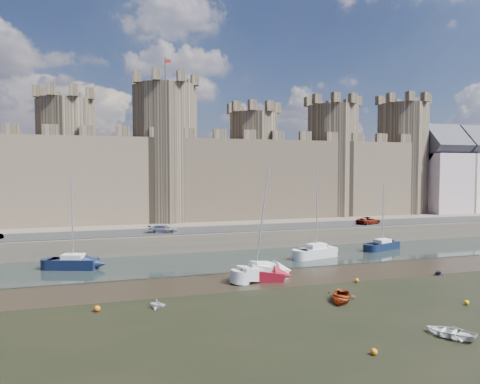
{
  "coord_description": "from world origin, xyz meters",
  "views": [
    {
      "loc": [
        -6.95,
        -26.42,
        11.27
      ],
      "look_at": [
        7.57,
        22.0,
        8.62
      ],
      "focal_mm": 32.0,
      "sensor_mm": 36.0,
      "label": 1
    }
  ],
  "objects_px": {
    "car_2": "(163,229)",
    "sailboat_1": "(73,262)",
    "sailboat_2": "(317,251)",
    "car_3": "(368,221)",
    "sailboat_3": "(383,245)",
    "sailboat_5": "(262,272)",
    "sailboat_4": "(261,274)"
  },
  "relations": [
    {
      "from": "sailboat_1",
      "to": "sailboat_3",
      "type": "xyz_separation_m",
      "value": [
        40.63,
        0.14,
        -0.09
      ]
    },
    {
      "from": "car_2",
      "to": "sailboat_1",
      "type": "height_order",
      "value": "sailboat_1"
    },
    {
      "from": "sailboat_3",
      "to": "sailboat_5",
      "type": "distance_m",
      "value": 24.03
    },
    {
      "from": "sailboat_3",
      "to": "sailboat_5",
      "type": "bearing_deg",
      "value": -173.08
    },
    {
      "from": "car_2",
      "to": "sailboat_2",
      "type": "xyz_separation_m",
      "value": [
        18.17,
        -10.18,
        -2.21
      ]
    },
    {
      "from": "sailboat_2",
      "to": "sailboat_3",
      "type": "relative_size",
      "value": 1.23
    },
    {
      "from": "sailboat_1",
      "to": "sailboat_3",
      "type": "distance_m",
      "value": 40.63
    },
    {
      "from": "car_2",
      "to": "sailboat_5",
      "type": "relative_size",
      "value": 0.35
    },
    {
      "from": "car_3",
      "to": "sailboat_4",
      "type": "distance_m",
      "value": 31.37
    },
    {
      "from": "car_3",
      "to": "sailboat_2",
      "type": "distance_m",
      "value": 17.92
    },
    {
      "from": "sailboat_1",
      "to": "sailboat_5",
      "type": "relative_size",
      "value": 0.92
    },
    {
      "from": "sailboat_5",
      "to": "sailboat_1",
      "type": "bearing_deg",
      "value": 136.62
    },
    {
      "from": "car_2",
      "to": "sailboat_1",
      "type": "relative_size",
      "value": 0.38
    },
    {
      "from": "sailboat_2",
      "to": "sailboat_4",
      "type": "distance_m",
      "value": 13.51
    },
    {
      "from": "sailboat_1",
      "to": "car_3",
      "type": "bearing_deg",
      "value": 28.89
    },
    {
      "from": "car_2",
      "to": "sailboat_1",
      "type": "distance_m",
      "value": 13.75
    },
    {
      "from": "car_3",
      "to": "sailboat_5",
      "type": "distance_m",
      "value": 30.83
    },
    {
      "from": "sailboat_3",
      "to": "sailboat_4",
      "type": "relative_size",
      "value": 0.89
    },
    {
      "from": "car_2",
      "to": "sailboat_1",
      "type": "bearing_deg",
      "value": 141.95
    },
    {
      "from": "car_3",
      "to": "sailboat_4",
      "type": "height_order",
      "value": "sailboat_4"
    },
    {
      "from": "sailboat_5",
      "to": "car_2",
      "type": "bearing_deg",
      "value": 98.71
    },
    {
      "from": "sailboat_2",
      "to": "car_3",
      "type": "bearing_deg",
      "value": 22.64
    },
    {
      "from": "sailboat_2",
      "to": "sailboat_4",
      "type": "relative_size",
      "value": 1.09
    },
    {
      "from": "sailboat_1",
      "to": "sailboat_5",
      "type": "height_order",
      "value": "sailboat_5"
    },
    {
      "from": "car_2",
      "to": "sailboat_3",
      "type": "height_order",
      "value": "sailboat_3"
    },
    {
      "from": "sailboat_5",
      "to": "sailboat_3",
      "type": "bearing_deg",
      "value": 10.77
    },
    {
      "from": "sailboat_4",
      "to": "sailboat_3",
      "type": "bearing_deg",
      "value": 39.88
    },
    {
      "from": "car_3",
      "to": "sailboat_2",
      "type": "height_order",
      "value": "sailboat_2"
    },
    {
      "from": "sailboat_4",
      "to": "car_2",
      "type": "bearing_deg",
      "value": 125.73
    },
    {
      "from": "sailboat_1",
      "to": "sailboat_3",
      "type": "relative_size",
      "value": 1.14
    },
    {
      "from": "sailboat_3",
      "to": "car_2",
      "type": "bearing_deg",
      "value": 146.51
    },
    {
      "from": "car_2",
      "to": "sailboat_4",
      "type": "distance_m",
      "value": 20.35
    }
  ]
}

